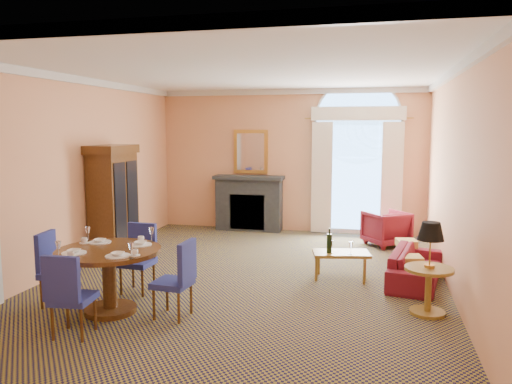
% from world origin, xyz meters
% --- Properties ---
extents(ground, '(7.50, 7.50, 0.00)m').
position_xyz_m(ground, '(0.00, 0.00, 0.00)').
color(ground, '#15133D').
rests_on(ground, ground).
extents(room_envelope, '(6.04, 7.52, 3.45)m').
position_xyz_m(room_envelope, '(-0.03, 0.67, 2.51)').
color(room_envelope, '#EAA270').
rests_on(room_envelope, ground).
extents(armoire, '(0.59, 1.04, 2.04)m').
position_xyz_m(armoire, '(-2.72, 0.69, 0.98)').
color(armoire, '#40250E').
rests_on(armoire, ground).
extents(dining_table, '(1.32, 1.32, 1.03)m').
position_xyz_m(dining_table, '(-1.36, -1.86, 0.61)').
color(dining_table, '#40250E').
rests_on(dining_table, ground).
extents(dining_chair_north, '(0.45, 0.46, 0.98)m').
position_xyz_m(dining_chair_north, '(-1.38, -0.96, 0.56)').
color(dining_chair_north, navy).
rests_on(dining_chair_north, ground).
extents(dining_chair_south, '(0.48, 0.48, 0.98)m').
position_xyz_m(dining_chair_south, '(-1.39, -2.70, 0.56)').
color(dining_chair_south, navy).
rests_on(dining_chair_south, ground).
extents(dining_chair_east, '(0.48, 0.47, 0.98)m').
position_xyz_m(dining_chair_east, '(-0.42, -1.82, 0.56)').
color(dining_chair_east, navy).
rests_on(dining_chair_east, ground).
extents(dining_chair_west, '(0.52, 0.52, 0.98)m').
position_xyz_m(dining_chair_west, '(-2.25, -1.76, 0.56)').
color(dining_chair_west, navy).
rests_on(dining_chair_west, ground).
extents(sofa, '(0.96, 1.79, 0.50)m').
position_xyz_m(sofa, '(2.55, 0.38, 0.25)').
color(sofa, maroon).
rests_on(sofa, ground).
extents(armchair, '(1.05, 1.06, 0.70)m').
position_xyz_m(armchair, '(2.14, 2.73, 0.35)').
color(armchair, maroon).
rests_on(armchair, ground).
extents(coffee_table, '(0.94, 0.65, 0.82)m').
position_xyz_m(coffee_table, '(1.41, 0.23, 0.42)').
color(coffee_table, olive).
rests_on(coffee_table, ground).
extents(side_table, '(0.61, 0.61, 1.16)m').
position_xyz_m(side_table, '(2.60, -0.96, 0.73)').
color(side_table, olive).
rests_on(side_table, ground).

